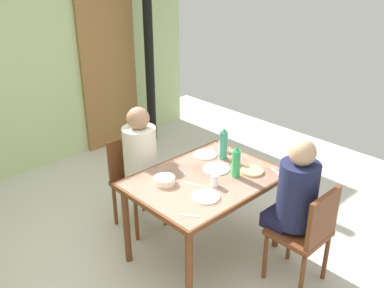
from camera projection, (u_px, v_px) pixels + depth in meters
The scene contains 22 objects.
ground_plane at pixel (169, 268), 3.58m from camera, with size 6.57×6.57×0.00m, color beige.
wall_back at pixel (16, 61), 4.68m from camera, with size 4.78×0.10×2.63m, color #BED794.
door_wooden at pixel (109, 72), 5.48m from camera, with size 0.80×0.05×2.00m, color olive.
stove_pipe_column at pixel (149, 45), 5.45m from camera, with size 0.12×0.12×2.63m, color black.
dining_table at pixel (205, 186), 3.47m from camera, with size 1.21×0.89×0.76m.
chair_near_diner at pixel (307, 231), 3.22m from camera, with size 0.40×0.40×0.87m.
chair_far_diner at pixel (134, 177), 3.99m from camera, with size 0.40×0.40×0.87m.
person_near_diner at pixel (296, 192), 3.19m from camera, with size 0.30×0.37×0.77m.
person_far_diner at pixel (141, 154), 3.78m from camera, with size 0.30×0.37×0.77m.
water_bottle_green_near at pixel (236, 162), 3.41m from camera, with size 0.07×0.07×0.27m.
water_bottle_green_far at pixel (224, 144), 3.70m from camera, with size 0.07×0.07×0.29m.
serving_bowl_center at pixel (164, 180), 3.34m from camera, with size 0.17×0.17×0.06m, color silver.
dinner_plate_near_left at pixel (216, 169), 3.56m from camera, with size 0.22×0.22×0.01m, color white.
dinner_plate_near_right at pixel (206, 197), 3.16m from camera, with size 0.21×0.21×0.01m, color white.
dinner_plate_far_center at pixel (205, 154), 3.81m from camera, with size 0.21×0.21×0.01m, color white.
drinking_glass_by_near_diner at pixel (215, 180), 3.30m from camera, with size 0.06×0.06×0.10m, color silver.
drinking_glass_by_far_diner at pixel (222, 146), 3.88m from camera, with size 0.06×0.06×0.09m, color silver.
bread_plate_sliced at pixel (252, 171), 3.52m from camera, with size 0.19×0.19×0.02m, color #DBB77A.
cutlery_knife_near at pixel (182, 171), 3.54m from camera, with size 0.15×0.02×0.00m, color silver.
cutlery_fork_near at pixel (190, 215), 2.95m from camera, with size 0.15×0.02×0.00m, color silver.
cutlery_knife_far at pixel (192, 184), 3.35m from camera, with size 0.15×0.02×0.00m, color silver.
cutlery_fork_far at pixel (276, 172), 3.52m from camera, with size 0.15×0.02×0.00m, color silver.
Camera 1 is at (-1.80, -2.17, 2.45)m, focal length 39.74 mm.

